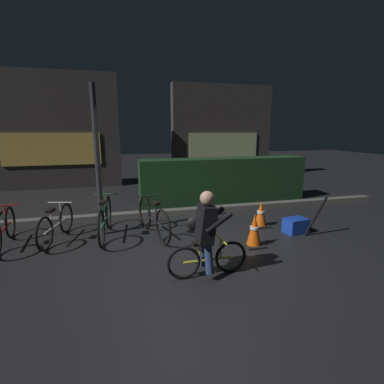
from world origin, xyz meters
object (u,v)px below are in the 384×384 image
at_px(parked_bike_left_mid, 56,225).
at_px(parked_bike_center_right, 153,219).
at_px(traffic_cone_far, 261,214).
at_px(parked_bike_center_left, 105,219).
at_px(blue_crate, 296,226).
at_px(traffic_cone_near, 254,231).
at_px(parked_bike_leftmost, 3,229).
at_px(closed_umbrella, 316,216).
at_px(cyclist, 206,234).
at_px(street_post, 98,162).

relative_size(parked_bike_left_mid, parked_bike_center_right, 0.91).
height_order(parked_bike_left_mid, traffic_cone_far, parked_bike_left_mid).
height_order(parked_bike_center_left, blue_crate, parked_bike_center_left).
relative_size(traffic_cone_far, blue_crate, 1.26).
relative_size(traffic_cone_near, traffic_cone_far, 1.08).
distance_m(parked_bike_leftmost, traffic_cone_far, 4.97).
bearing_deg(closed_umbrella, parked_bike_left_mid, -172.82).
bearing_deg(parked_bike_center_left, traffic_cone_near, -108.51).
bearing_deg(parked_bike_leftmost, cyclist, -124.86).
height_order(parked_bike_left_mid, blue_crate, parked_bike_left_mid).
distance_m(traffic_cone_far, blue_crate, 0.75).
bearing_deg(traffic_cone_far, traffic_cone_near, -123.60).
relative_size(traffic_cone_far, closed_umbrella, 0.65).
bearing_deg(blue_crate, street_post, 166.65).
xyz_separation_m(parked_bike_left_mid, blue_crate, (4.60, -0.76, -0.17)).
xyz_separation_m(parked_bike_leftmost, parked_bike_center_right, (2.65, -0.15, 0.02)).
bearing_deg(parked_bike_center_right, parked_bike_center_left, 65.08).
relative_size(parked_bike_left_mid, traffic_cone_near, 2.45).
distance_m(parked_bike_center_left, cyclist, 2.41).
distance_m(parked_bike_left_mid, closed_umbrella, 4.96).
bearing_deg(traffic_cone_near, closed_umbrella, 6.20).
distance_m(street_post, traffic_cone_far, 3.52).
distance_m(street_post, parked_bike_center_left, 1.10).
bearing_deg(blue_crate, parked_bike_center_right, 168.76).
relative_size(parked_bike_left_mid, traffic_cone_far, 2.65).
distance_m(parked_bike_left_mid, blue_crate, 4.67).
relative_size(parked_bike_center_left, traffic_cone_near, 2.91).
relative_size(traffic_cone_near, closed_umbrella, 0.70).
height_order(traffic_cone_far, closed_umbrella, closed_umbrella).
bearing_deg(parked_bike_center_left, parked_bike_center_right, -95.99).
bearing_deg(parked_bike_center_left, traffic_cone_far, -88.19).
bearing_deg(parked_bike_leftmost, parked_bike_left_mid, -90.47).
distance_m(parked_bike_center_left, blue_crate, 3.80).
height_order(parked_bike_left_mid, traffic_cone_near, parked_bike_left_mid).
xyz_separation_m(parked_bike_center_left, parked_bike_center_right, (0.91, -0.18, -0.02)).
xyz_separation_m(parked_bike_center_left, blue_crate, (3.72, -0.74, -0.21)).
bearing_deg(street_post, closed_umbrella, -15.86).
relative_size(street_post, parked_bike_leftmost, 1.88).
bearing_deg(closed_umbrella, parked_bike_leftmost, -170.56).
bearing_deg(parked_bike_left_mid, traffic_cone_far, -79.26).
relative_size(cyclist, closed_umbrella, 1.47).
bearing_deg(parked_bike_leftmost, traffic_cone_near, -108.41).
xyz_separation_m(street_post, traffic_cone_far, (3.30, -0.35, -1.18)).
distance_m(parked_bike_left_mid, traffic_cone_near, 3.66).
distance_m(parked_bike_center_left, traffic_cone_far, 3.23).
relative_size(traffic_cone_near, blue_crate, 1.36).
height_order(parked_bike_center_left, cyclist, cyclist).
height_order(street_post, cyclist, street_post).
relative_size(blue_crate, cyclist, 0.35).
xyz_separation_m(street_post, parked_bike_center_left, (0.07, -0.16, -1.08)).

